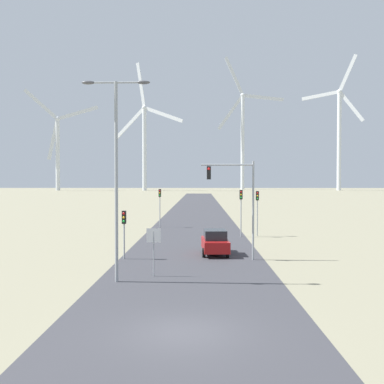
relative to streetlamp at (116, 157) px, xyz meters
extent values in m
plane|color=gray|center=(3.89, -7.90, -6.70)|extent=(600.00, 600.00, 0.00)
cube|color=#38383D|center=(3.89, 40.10, -6.70)|extent=(10.00, 240.00, 0.01)
cylinder|color=#93999E|center=(0.00, 0.00, -1.35)|extent=(0.18, 0.18, 10.69)
cylinder|color=#93999E|center=(0.00, 0.00, 3.94)|extent=(2.94, 0.10, 0.10)
ellipsoid|color=#4C4C51|center=(-1.47, 0.00, 3.94)|extent=(0.70, 0.32, 0.20)
ellipsoid|color=#4C4C51|center=(1.47, 0.00, 3.94)|extent=(0.70, 0.32, 0.20)
cylinder|color=#93999E|center=(1.84, 1.42, -5.42)|extent=(0.07, 0.07, 2.56)
cube|color=white|center=(1.84, 1.40, -4.37)|extent=(0.81, 0.01, 0.81)
cube|color=red|center=(1.84, 1.42, -4.37)|extent=(0.76, 0.02, 0.76)
cylinder|color=#93999E|center=(-0.78, 6.95, -5.03)|extent=(0.11, 0.11, 3.35)
cube|color=black|center=(-0.78, 6.95, -3.80)|extent=(0.28, 0.24, 0.90)
sphere|color=red|center=(-0.78, 6.81, -3.53)|extent=(0.16, 0.16, 0.16)
sphere|color=gold|center=(-0.78, 6.81, -3.80)|extent=(0.16, 0.16, 0.16)
sphere|color=green|center=(-0.78, 6.81, -4.07)|extent=(0.16, 0.16, 0.16)
cylinder|color=#93999E|center=(8.40, 19.23, -4.44)|extent=(0.11, 0.11, 4.52)
cube|color=black|center=(8.40, 19.23, -2.63)|extent=(0.28, 0.24, 0.90)
sphere|color=red|center=(8.40, 19.09, -2.36)|extent=(0.16, 0.16, 0.16)
sphere|color=gold|center=(8.40, 19.09, -2.63)|extent=(0.16, 0.16, 0.16)
sphere|color=green|center=(8.40, 19.09, -2.90)|extent=(0.16, 0.16, 0.16)
cylinder|color=#93999E|center=(-0.19, 27.89, -4.49)|extent=(0.11, 0.11, 4.43)
cube|color=black|center=(-0.19, 27.89, -2.72)|extent=(0.28, 0.24, 0.90)
sphere|color=red|center=(-0.19, 27.76, -2.45)|extent=(0.16, 0.16, 0.16)
sphere|color=gold|center=(-0.19, 27.76, -2.72)|extent=(0.16, 0.16, 0.16)
sphere|color=green|center=(-0.19, 27.76, -2.99)|extent=(0.16, 0.16, 0.16)
cylinder|color=#93999E|center=(10.05, 19.88, -4.50)|extent=(0.11, 0.11, 4.40)
cube|color=black|center=(10.05, 19.88, -2.75)|extent=(0.28, 0.24, 0.90)
sphere|color=red|center=(10.05, 19.74, -2.48)|extent=(0.16, 0.16, 0.16)
sphere|color=gold|center=(10.05, 19.74, -2.75)|extent=(0.16, 0.16, 0.16)
sphere|color=green|center=(10.05, 19.74, -3.02)|extent=(0.16, 0.16, 0.16)
cylinder|color=#93999E|center=(8.11, 6.82, -3.32)|extent=(0.14, 0.14, 6.76)
cylinder|color=#93999E|center=(6.32, 6.82, -0.19)|extent=(3.57, 0.12, 0.12)
cube|color=black|center=(5.07, 6.82, -0.74)|extent=(0.28, 0.24, 0.90)
sphere|color=red|center=(5.07, 6.68, -0.47)|extent=(0.18, 0.18, 0.18)
cube|color=maroon|center=(5.58, 8.98, -5.97)|extent=(2.02, 4.19, 0.80)
cube|color=#1E2328|center=(5.58, 8.83, -5.22)|extent=(1.67, 2.18, 0.70)
cylinder|color=black|center=(4.75, 10.26, -6.37)|extent=(0.22, 0.66, 0.66)
cylinder|color=black|center=(6.40, 10.26, -6.37)|extent=(0.22, 0.66, 0.66)
cylinder|color=black|center=(4.75, 7.71, -6.37)|extent=(0.22, 0.66, 0.66)
cylinder|color=black|center=(6.40, 7.71, -6.37)|extent=(0.22, 0.66, 0.66)
cylinder|color=silver|center=(-71.51, 214.08, 12.33)|extent=(2.20, 2.20, 38.07)
sphere|color=silver|center=(-71.51, 214.08, 31.37)|extent=(2.60, 2.60, 2.60)
cube|color=silver|center=(-79.77, 212.09, 38.95)|extent=(16.87, 4.52, 15.63)
cube|color=silver|center=(-73.76, 213.54, 20.22)|extent=(6.07, 1.92, 21.39)
cube|color=silver|center=(-61.00, 216.62, 34.95)|extent=(20.49, 5.40, 8.45)
cylinder|color=silver|center=(-25.03, 213.17, 15.15)|extent=(2.20, 2.20, 43.70)
sphere|color=silver|center=(-25.03, 213.17, 37.00)|extent=(2.60, 2.60, 2.60)
cube|color=silver|center=(-14.48, 208.03, 32.68)|extent=(20.79, 10.46, 9.89)
cube|color=silver|center=(-26.94, 214.10, 49.33)|extent=(5.44, 2.99, 23.68)
cube|color=silver|center=(-33.68, 217.37, 29.00)|extent=(17.64, 8.93, 16.56)
cylinder|color=silver|center=(29.05, 237.43, 20.60)|extent=(2.20, 2.20, 54.60)
sphere|color=silver|center=(29.05, 237.43, 47.89)|extent=(2.60, 2.60, 2.60)
cube|color=silver|center=(23.95, 237.11, 59.11)|extent=(11.34, 1.22, 21.99)
cube|color=silver|center=(21.92, 236.98, 37.86)|extent=(15.02, 1.45, 20.06)
cube|color=silver|center=(41.30, 238.21, 46.72)|extent=(23.40, 1.99, 4.02)
cylinder|color=silver|center=(78.46, 216.85, 19.55)|extent=(2.20, 2.20, 52.51)
sphere|color=silver|center=(78.46, 216.85, 45.81)|extent=(2.60, 2.60, 2.60)
cube|color=silver|center=(82.16, 214.92, 55.35)|extent=(8.62, 4.82, 18.60)
cube|color=silver|center=(69.30, 221.64, 44.65)|extent=(17.60, 9.51, 3.96)
cube|color=silver|center=(83.94, 213.99, 37.43)|extent=(11.78, 6.47, 16.78)
camera|label=1|loc=(4.49, -23.86, -1.25)|focal=42.00mm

